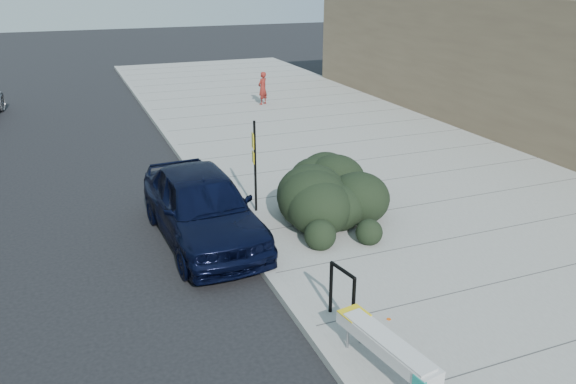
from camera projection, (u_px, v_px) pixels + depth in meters
The scene contains 9 objects.
ground at pixel (271, 280), 11.53m from camera, with size 120.00×120.00×0.00m, color black.
sidewalk_near at pixel (382, 170), 17.77m from camera, with size 11.20×50.00×0.15m, color gray.
curb_near at pixel (210, 194), 15.83m from camera, with size 0.22×50.00×0.17m, color #9E9E99.
bench at pixel (386, 345), 8.50m from camera, with size 0.74×2.07×0.61m.
bike_rack at pixel (342, 290), 9.73m from camera, with size 0.18×0.70×1.03m.
sign_post at pixel (254, 161), 14.08m from camera, with size 0.11×0.27×2.38m.
hedge at pixel (325, 184), 14.19m from camera, with size 2.06×4.12×1.55m, color black.
sedan_navy at pixel (202, 206), 13.02m from camera, with size 2.04×5.06×1.72m, color black.
pedestrian at pixel (263, 88), 26.20m from camera, with size 0.55×0.36×1.52m, color maroon.
Camera 1 is at (-3.41, -9.50, 5.88)m, focal length 35.00 mm.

